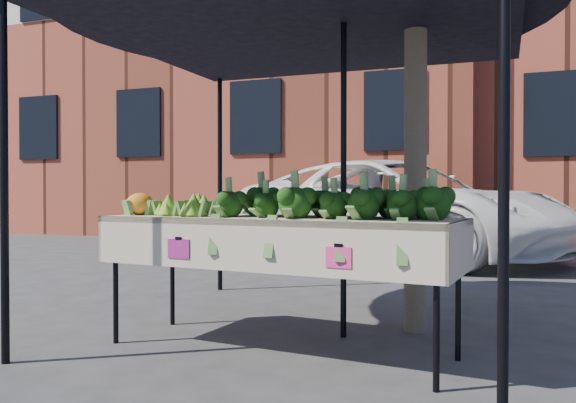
{
  "coord_description": "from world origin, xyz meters",
  "views": [
    {
      "loc": [
        1.56,
        -3.52,
        1.06
      ],
      "look_at": [
        0.14,
        0.26,
        1.0
      ],
      "focal_mm": 36.03,
      "sensor_mm": 36.0,
      "label": 1
    }
  ],
  "objects_px": {
    "table": "(278,284)",
    "street_tree": "(416,10)",
    "canopy": "(302,152)",
    "vehicle": "(397,81)"
  },
  "relations": [
    {
      "from": "canopy",
      "to": "vehicle",
      "type": "relative_size",
      "value": 0.55
    },
    {
      "from": "vehicle",
      "to": "street_tree",
      "type": "height_order",
      "value": "vehicle"
    },
    {
      "from": "canopy",
      "to": "vehicle",
      "type": "distance_m",
      "value": 5.51
    },
    {
      "from": "table",
      "to": "canopy",
      "type": "xyz_separation_m",
      "value": [
        -0.04,
        0.6,
        0.92
      ]
    },
    {
      "from": "canopy",
      "to": "street_tree",
      "type": "xyz_separation_m",
      "value": [
        0.82,
        0.29,
        1.08
      ]
    },
    {
      "from": "street_tree",
      "to": "vehicle",
      "type": "bearing_deg",
      "value": 101.43
    },
    {
      "from": "table",
      "to": "vehicle",
      "type": "distance_m",
      "value": 6.38
    },
    {
      "from": "table",
      "to": "street_tree",
      "type": "bearing_deg",
      "value": 48.77
    },
    {
      "from": "vehicle",
      "to": "canopy",
      "type": "bearing_deg",
      "value": -154.81
    },
    {
      "from": "vehicle",
      "to": "street_tree",
      "type": "xyz_separation_m",
      "value": [
        1.01,
        -5.0,
        -0.44
      ]
    }
  ]
}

